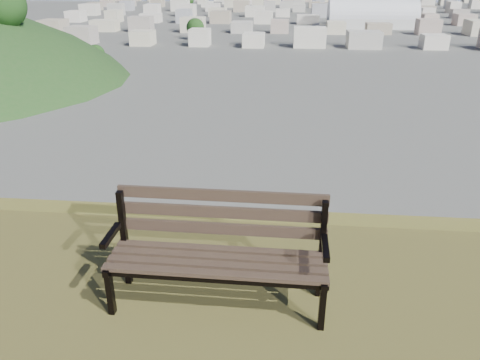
# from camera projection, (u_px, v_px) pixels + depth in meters

# --- Properties ---
(park_bench) EXTENTS (1.82, 0.61, 0.95)m
(park_bench) POSITION_uv_depth(u_px,v_px,m) (219.00, 245.00, 3.92)
(park_bench) COLOR #453727
(park_bench) RESTS_ON hilltop_mesa
(arena) EXTENTS (48.29, 20.68, 20.33)m
(arena) POSITION_uv_depth(u_px,v_px,m) (371.00, 19.00, 261.55)
(arena) COLOR silver
(arena) RESTS_ON ground
(city_blocks) EXTENTS (395.00, 361.00, 7.00)m
(city_blocks) POSITION_uv_depth(u_px,v_px,m) (285.00, 8.00, 369.83)
(city_blocks) COLOR silver
(city_blocks) RESTS_ON ground
(city_trees) EXTENTS (406.52, 387.20, 9.98)m
(city_trees) POSITION_uv_depth(u_px,v_px,m) (244.00, 13.00, 302.87)
(city_trees) COLOR #322219
(city_trees) RESTS_ON ground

